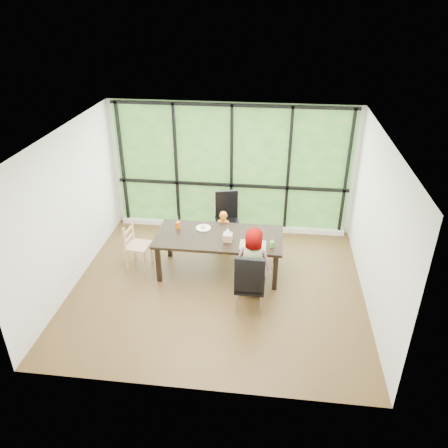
{
  "coord_description": "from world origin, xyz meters",
  "views": [
    {
      "loc": [
        0.87,
        -6.23,
        4.63
      ],
      "look_at": [
        0.07,
        0.38,
        1.05
      ],
      "focal_mm": 35.45,
      "sensor_mm": 36.0,
      "label": 1
    }
  ],
  "objects_px": {
    "chair_window_leather": "(228,219)",
    "child_older": "(254,263)",
    "dining_table": "(219,254)",
    "tissue_box": "(228,237)",
    "child_toddler": "(223,233)",
    "chair_end_beech": "(138,246)",
    "orange_cup": "(178,225)",
    "chair_interior_leather": "(250,281)",
    "plate_far": "(203,228)",
    "plate_near": "(253,245)",
    "green_cup": "(272,244)"
  },
  "relations": [
    {
      "from": "dining_table",
      "to": "plate_far",
      "type": "distance_m",
      "value": 0.56
    },
    {
      "from": "chair_end_beech",
      "to": "child_toddler",
      "type": "relative_size",
      "value": 0.99
    },
    {
      "from": "tissue_box",
      "to": "chair_end_beech",
      "type": "bearing_deg",
      "value": 175.65
    },
    {
      "from": "dining_table",
      "to": "child_toddler",
      "type": "height_order",
      "value": "child_toddler"
    },
    {
      "from": "chair_window_leather",
      "to": "tissue_box",
      "type": "distance_m",
      "value": 1.23
    },
    {
      "from": "plate_near",
      "to": "tissue_box",
      "type": "distance_m",
      "value": 0.46
    },
    {
      "from": "chair_end_beech",
      "to": "child_older",
      "type": "xyz_separation_m",
      "value": [
        2.15,
        -0.56,
        0.17
      ]
    },
    {
      "from": "chair_interior_leather",
      "to": "orange_cup",
      "type": "relative_size",
      "value": 8.58
    },
    {
      "from": "chair_window_leather",
      "to": "chair_end_beech",
      "type": "relative_size",
      "value": 1.2
    },
    {
      "from": "child_toddler",
      "to": "plate_near",
      "type": "distance_m",
      "value": 1.11
    },
    {
      "from": "chair_interior_leather",
      "to": "green_cup",
      "type": "height_order",
      "value": "chair_interior_leather"
    },
    {
      "from": "dining_table",
      "to": "plate_near",
      "type": "xyz_separation_m",
      "value": [
        0.62,
        -0.25,
        0.38
      ]
    },
    {
      "from": "chair_end_beech",
      "to": "child_toddler",
      "type": "bearing_deg",
      "value": -61.31
    },
    {
      "from": "child_toddler",
      "to": "orange_cup",
      "type": "xyz_separation_m",
      "value": [
        -0.78,
        -0.43,
        0.36
      ]
    },
    {
      "from": "chair_end_beech",
      "to": "orange_cup",
      "type": "distance_m",
      "value": 0.83
    },
    {
      "from": "chair_end_beech",
      "to": "plate_far",
      "type": "height_order",
      "value": "chair_end_beech"
    },
    {
      "from": "plate_far",
      "to": "plate_near",
      "type": "relative_size",
      "value": 1.13
    },
    {
      "from": "chair_interior_leather",
      "to": "chair_end_beech",
      "type": "distance_m",
      "value": 2.34
    },
    {
      "from": "dining_table",
      "to": "green_cup",
      "type": "relative_size",
      "value": 20.58
    },
    {
      "from": "chair_window_leather",
      "to": "chair_interior_leather",
      "type": "distance_m",
      "value": 2.13
    },
    {
      "from": "tissue_box",
      "to": "child_older",
      "type": "bearing_deg",
      "value": -41.8
    },
    {
      "from": "chair_end_beech",
      "to": "orange_cup",
      "type": "xyz_separation_m",
      "value": [
        0.71,
        0.21,
        0.36
      ]
    },
    {
      "from": "plate_far",
      "to": "dining_table",
      "type": "bearing_deg",
      "value": -37.16
    },
    {
      "from": "child_toddler",
      "to": "green_cup",
      "type": "relative_size",
      "value": 8.34
    },
    {
      "from": "dining_table",
      "to": "tissue_box",
      "type": "height_order",
      "value": "tissue_box"
    },
    {
      "from": "child_toddler",
      "to": "plate_far",
      "type": "relative_size",
      "value": 3.32
    },
    {
      "from": "child_older",
      "to": "plate_near",
      "type": "relative_size",
      "value": 5.15
    },
    {
      "from": "chair_window_leather",
      "to": "child_older",
      "type": "distance_m",
      "value": 1.75
    },
    {
      "from": "dining_table",
      "to": "child_older",
      "type": "bearing_deg",
      "value": -41.37
    },
    {
      "from": "plate_far",
      "to": "green_cup",
      "type": "xyz_separation_m",
      "value": [
        1.26,
        -0.51,
        0.05
      ]
    },
    {
      "from": "chair_end_beech",
      "to": "child_older",
      "type": "bearing_deg",
      "value": -99.28
    },
    {
      "from": "chair_end_beech",
      "to": "green_cup",
      "type": "relative_size",
      "value": 8.29
    },
    {
      "from": "child_toddler",
      "to": "child_older",
      "type": "bearing_deg",
      "value": -53.02
    },
    {
      "from": "chair_end_beech",
      "to": "green_cup",
      "type": "height_order",
      "value": "chair_end_beech"
    },
    {
      "from": "chair_window_leather",
      "to": "tissue_box",
      "type": "xyz_separation_m",
      "value": [
        0.14,
        -1.19,
        0.28
      ]
    },
    {
      "from": "dining_table",
      "to": "plate_far",
      "type": "bearing_deg",
      "value": 142.84
    },
    {
      "from": "chair_window_leather",
      "to": "orange_cup",
      "type": "height_order",
      "value": "chair_window_leather"
    },
    {
      "from": "dining_table",
      "to": "chair_interior_leather",
      "type": "xyz_separation_m",
      "value": [
        0.63,
        -1.0,
        0.17
      ]
    },
    {
      "from": "child_toddler",
      "to": "plate_near",
      "type": "bearing_deg",
      "value": -46.38
    },
    {
      "from": "chair_window_leather",
      "to": "green_cup",
      "type": "xyz_separation_m",
      "value": [
        0.9,
        -1.31,
        0.26
      ]
    },
    {
      "from": "chair_window_leather",
      "to": "child_older",
      "type": "xyz_separation_m",
      "value": [
        0.63,
        -1.63,
        0.08
      ]
    },
    {
      "from": "orange_cup",
      "to": "green_cup",
      "type": "height_order",
      "value": "orange_cup"
    },
    {
      "from": "chair_window_leather",
      "to": "plate_near",
      "type": "distance_m",
      "value": 1.44
    },
    {
      "from": "chair_window_leather",
      "to": "plate_far",
      "type": "relative_size",
      "value": 3.96
    },
    {
      "from": "dining_table",
      "to": "chair_interior_leather",
      "type": "bearing_deg",
      "value": -57.91
    },
    {
      "from": "chair_interior_leather",
      "to": "child_toddler",
      "type": "distance_m",
      "value": 1.74
    },
    {
      "from": "child_toddler",
      "to": "green_cup",
      "type": "height_order",
      "value": "child_toddler"
    },
    {
      "from": "chair_end_beech",
      "to": "plate_far",
      "type": "distance_m",
      "value": 1.24
    },
    {
      "from": "dining_table",
      "to": "child_older",
      "type": "height_order",
      "value": "child_older"
    },
    {
      "from": "green_cup",
      "to": "chair_end_beech",
      "type": "bearing_deg",
      "value": 174.18
    }
  ]
}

